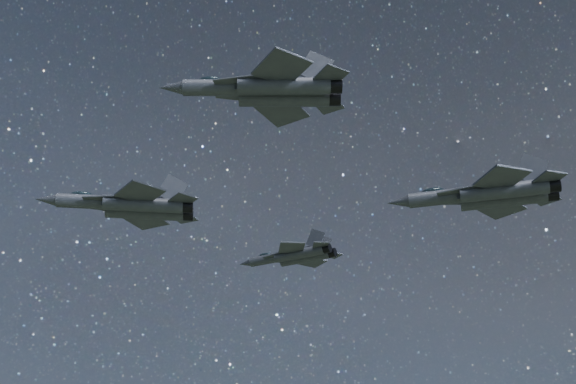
{
  "coord_description": "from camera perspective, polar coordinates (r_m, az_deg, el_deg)",
  "views": [
    {
      "loc": [
        5.87,
        -72.66,
        109.81
      ],
      "look_at": [
        1.74,
        -3.38,
        144.94
      ],
      "focal_mm": 42.0,
      "sensor_mm": 36.0,
      "label": 1
    }
  ],
  "objects": [
    {
      "name": "jet_right",
      "position": [
        63.94,
        -1.62,
        8.65
      ],
      "size": [
        17.95,
        12.68,
        4.55
      ],
      "rotation": [
        0.0,
        0.0,
        0.06
      ],
      "color": "#343841"
    },
    {
      "name": "jet_lead",
      "position": [
        78.01,
        -13.11,
        -1.13
      ],
      "size": [
        18.52,
        12.8,
        4.65
      ],
      "rotation": [
        0.0,
        0.0,
        0.17
      ],
      "color": "#343841"
    },
    {
      "name": "jet_slot",
      "position": [
        78.7,
        16.62,
        -0.18
      ],
      "size": [
        19.85,
        13.65,
        4.98
      ],
      "rotation": [
        0.0,
        0.0,
        -0.2
      ],
      "color": "#343841"
    },
    {
      "name": "jet_left",
      "position": [
        95.77,
        0.56,
        -5.4
      ],
      "size": [
        15.45,
        10.16,
        3.96
      ],
      "rotation": [
        0.0,
        0.0,
        -0.41
      ],
      "color": "#343841"
    }
  ]
}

